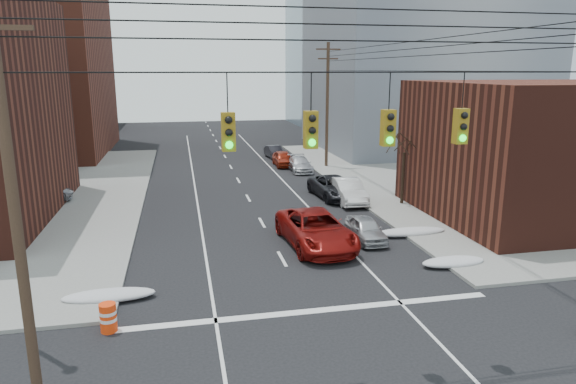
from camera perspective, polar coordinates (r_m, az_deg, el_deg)
name	(u,v)px	position (r m, az deg, el deg)	size (l,w,h in m)	color
sidewalk_ne	(557,173)	(49.51, 27.74, 1.88)	(40.00, 40.00, 0.15)	gray
building_brick_far	(30,88)	(87.04, -26.75, 10.27)	(22.00, 18.00, 12.00)	#461D15
building_office	(421,34)	(60.50, 14.61, 16.65)	(22.00, 20.00, 25.00)	gray
building_glass	(358,55)	(85.20, 7.81, 14.88)	(20.00, 18.00, 22.00)	gray
building_storefront	(564,150)	(34.87, 28.33, 4.13)	(16.00, 12.00, 8.00)	#461D15
utility_pole_left	(12,191)	(14.19, -28.32, 0.10)	(2.20, 0.28, 11.00)	#473323
utility_pole_far	(327,103)	(46.22, 4.39, 9.82)	(2.20, 0.28, 11.00)	#473323
traffic_signals	(350,126)	(14.08, 6.93, 7.24)	(17.00, 0.42, 2.02)	black
street_light	(7,178)	(17.34, -28.72, 1.39)	(0.44, 0.44, 9.32)	gray
bare_tree	(403,171)	(33.97, 12.67, 2.34)	(2.09, 2.20, 4.93)	black
snow_nw	(109,295)	(21.26, -19.28, -10.80)	(3.50, 1.08, 0.42)	silver
snow_ne	(453,262)	(24.55, 17.89, -7.39)	(3.00, 1.08, 0.42)	silver
snow_east_far	(410,232)	(28.30, 13.42, -4.33)	(4.00, 1.08, 0.42)	silver
red_pickup	(316,229)	(25.82, 3.12, -4.16)	(2.89, 6.26, 1.74)	maroon
parked_car_a	(366,229)	(27.00, 8.65, -4.08)	(1.44, 3.58, 1.22)	#AEAFB3
parked_car_b	(348,191)	(34.54, 6.66, 0.14)	(1.66, 4.75, 1.56)	silver
parked_car_c	(334,187)	(35.65, 5.16, 0.53)	(2.46, 5.33, 1.48)	black
parked_car_d	(300,164)	(44.83, 1.35, 3.10)	(1.77, 4.34, 1.26)	silver
parked_car_e	(283,159)	(47.37, -0.54, 3.73)	(1.62, 4.03, 1.37)	maroon
parked_car_f	(274,152)	(51.76, -1.53, 4.47)	(1.29, 3.70, 1.22)	black
lot_car_a	(21,194)	(37.64, -27.53, -0.23)	(1.31, 3.75, 1.24)	silver
lot_car_b	(29,193)	(37.11, -26.81, -0.14)	(2.44, 5.30, 1.47)	#A09FA4
construction_barrel	(108,317)	(18.84, -19.35, -12.99)	(0.69, 0.69, 1.01)	#FF3C0D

